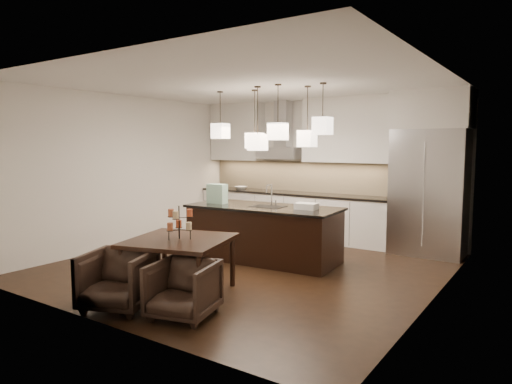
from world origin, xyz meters
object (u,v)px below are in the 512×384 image
Objects in this scene: refrigerator at (429,193)px; island_body at (264,234)px; armchair_right at (183,290)px; dining_table at (180,266)px; armchair_left at (118,280)px.

island_body is at bearing -138.23° from refrigerator.
island_body is 2.69m from armchair_right.
armchair_left is at bearing -120.44° from dining_table.
island_body reaches higher than dining_table.
dining_table is 0.83m from armchair_left.
island_body is at bearing 89.59° from armchair_right.
armchair_left is at bearing -178.68° from armchair_right.
refrigerator is 4.81m from armchair_right.
armchair_right is (0.59, -0.57, -0.04)m from dining_table.
refrigerator is 2.88× the size of armchair_left.
dining_table is (-2.07, -3.94, -0.72)m from refrigerator.
refrigerator is 5.31m from armchair_left.
armchair_right is (-1.48, -4.52, -0.76)m from refrigerator.
refrigerator is at bearing 42.44° from armchair_left.
island_body is 3.54× the size of armchair_right.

